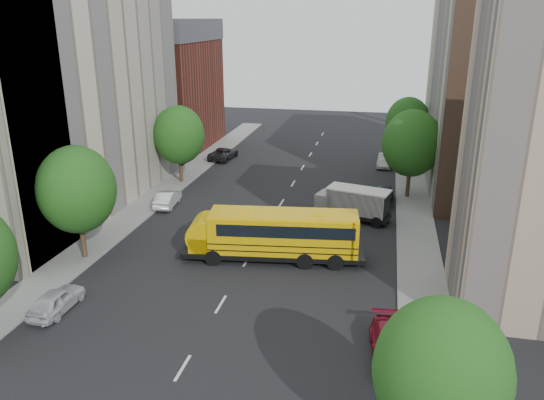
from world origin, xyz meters
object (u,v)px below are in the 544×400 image
(street_tree_3, at_px, (441,373))
(parked_car_1, at_px, (168,199))
(parked_car_4, at_px, (383,196))
(parked_car_5, at_px, (385,160))
(street_tree_2, at_px, (179,135))
(safari_truck, at_px, (353,203))
(parked_car_2, at_px, (223,153))
(street_tree_1, at_px, (77,190))
(street_tree_4, at_px, (412,143))
(parked_car_3, at_px, (391,346))
(street_tree_5, at_px, (408,123))
(school_bus, at_px, (271,233))
(parked_car_0, at_px, (56,300))

(street_tree_3, distance_m, parked_car_1, 32.74)
(parked_car_4, relative_size, parked_car_5, 1.02)
(street_tree_2, height_order, parked_car_4, street_tree_2)
(street_tree_3, height_order, safari_truck, street_tree_3)
(street_tree_3, bearing_deg, parked_car_2, 116.28)
(street_tree_1, bearing_deg, parked_car_5, 55.14)
(street_tree_2, height_order, safari_truck, street_tree_2)
(street_tree_3, relative_size, street_tree_4, 0.88)
(safari_truck, distance_m, parked_car_4, 5.06)
(street_tree_1, xyz_separation_m, parked_car_3, (20.60, -7.12, -4.26))
(street_tree_2, height_order, street_tree_3, street_tree_2)
(street_tree_5, bearing_deg, street_tree_3, -90.00)
(street_tree_3, relative_size, parked_car_5, 1.74)
(street_tree_1, height_order, street_tree_2, street_tree_1)
(parked_car_2, xyz_separation_m, parked_car_3, (19.20, -34.84, -0.00))
(school_bus, distance_m, parked_car_5, 26.91)
(street_tree_1, xyz_separation_m, street_tree_2, (0.00, 18.00, -0.12))
(parked_car_1, xyz_separation_m, parked_car_5, (18.40, 17.27, -0.00))
(safari_truck, distance_m, parked_car_2, 22.89)
(street_tree_2, bearing_deg, parked_car_5, 27.78)
(street_tree_4, bearing_deg, street_tree_2, 180.00)
(street_tree_2, height_order, parked_car_2, street_tree_2)
(parked_car_4, bearing_deg, parked_car_5, 95.66)
(street_tree_4, height_order, school_bus, street_tree_4)
(street_tree_4, height_order, parked_car_1, street_tree_4)
(parked_car_2, relative_size, parked_car_4, 1.19)
(street_tree_1, bearing_deg, parked_car_1, 82.85)
(street_tree_2, relative_size, parked_car_4, 1.85)
(parked_car_5, bearing_deg, parked_car_4, -85.99)
(safari_truck, distance_m, parked_car_0, 23.62)
(street_tree_5, relative_size, parked_car_0, 1.91)
(street_tree_2, height_order, parked_car_1, street_tree_2)
(street_tree_5, xyz_separation_m, safari_truck, (-4.55, -18.58, -3.30))
(parked_car_1, relative_size, parked_car_2, 0.83)
(street_tree_4, relative_size, parked_car_3, 1.71)
(street_tree_5, bearing_deg, parked_car_3, -92.16)
(parked_car_1, bearing_deg, safari_truck, 175.09)
(street_tree_2, xyz_separation_m, street_tree_4, (22.00, 0.00, 0.25))
(parked_car_3, bearing_deg, street_tree_2, 124.13)
(parked_car_3, bearing_deg, parked_car_0, 173.18)
(street_tree_3, height_order, parked_car_0, street_tree_3)
(parked_car_1, bearing_deg, parked_car_0, 86.76)
(safari_truck, bearing_deg, parked_car_0, -115.30)
(parked_car_1, height_order, parked_car_4, parked_car_4)
(street_tree_4, bearing_deg, parked_car_2, 154.73)
(school_bus, xyz_separation_m, parked_car_5, (7.22, 25.89, -1.27))
(street_tree_2, distance_m, parked_car_3, 32.75)
(street_tree_3, distance_m, parked_car_4, 30.16)
(street_tree_2, bearing_deg, parked_car_3, -50.64)
(street_tree_2, relative_size, safari_truck, 1.18)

